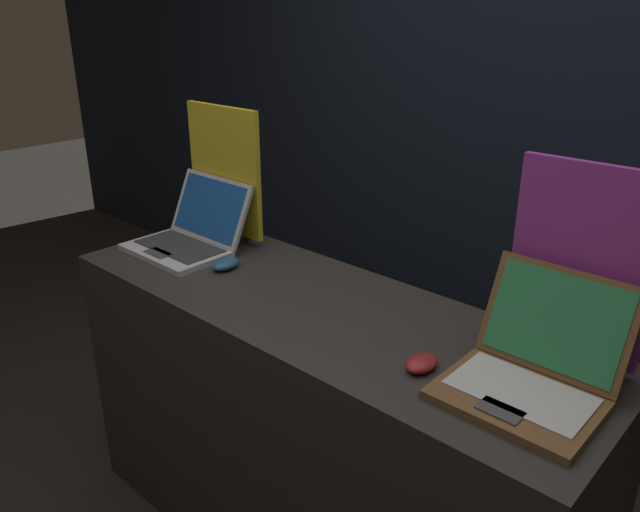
% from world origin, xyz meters
% --- Properties ---
extents(wall_back, '(8.00, 0.05, 2.80)m').
position_xyz_m(wall_back, '(0.00, 1.71, 1.40)').
color(wall_back, black).
rests_on(wall_back, ground_plane).
extents(display_counter, '(1.69, 0.57, 0.92)m').
position_xyz_m(display_counter, '(0.00, 0.28, 0.46)').
color(display_counter, '#282623').
rests_on(display_counter, ground_plane).
extents(laptop_front, '(0.36, 0.33, 0.23)m').
position_xyz_m(laptop_front, '(-0.62, 0.30, 0.97)').
color(laptop_front, '#B7B7BC').
rests_on(laptop_front, display_counter).
extents(mouse_front, '(0.06, 0.10, 0.03)m').
position_xyz_m(mouse_front, '(-0.39, 0.27, 0.93)').
color(mouse_front, navy).
rests_on(mouse_front, display_counter).
extents(promo_stand_front, '(0.36, 0.07, 0.47)m').
position_xyz_m(promo_stand_front, '(-0.62, 0.47, 1.14)').
color(promo_stand_front, black).
rests_on(promo_stand_front, display_counter).
extents(laptop_back, '(0.33, 0.35, 0.25)m').
position_xyz_m(laptop_back, '(0.64, 0.28, 0.98)').
color(laptop_back, brown).
rests_on(laptop_back, display_counter).
extents(mouse_back, '(0.06, 0.09, 0.03)m').
position_xyz_m(mouse_back, '(0.41, 0.19, 0.93)').
color(mouse_back, maroon).
rests_on(mouse_back, display_counter).
extents(promo_stand_back, '(0.32, 0.07, 0.48)m').
position_xyz_m(promo_stand_back, '(0.64, 0.47, 1.15)').
color(promo_stand_back, black).
rests_on(promo_stand_back, display_counter).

